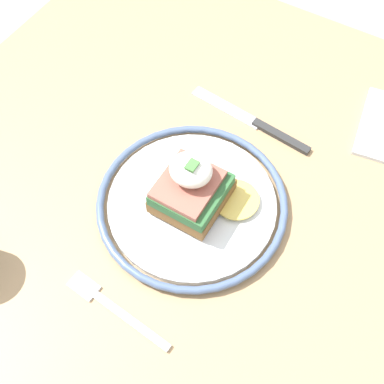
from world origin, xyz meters
TOP-DOWN VIEW (x-y plane):
  - ground_plane at (0.00, 0.00)m, footprint 6.00×6.00m
  - dining_table at (0.00, 0.00)m, footprint 0.91×0.90m
  - plate at (0.02, 0.02)m, footprint 0.25×0.25m
  - sandwich at (0.02, 0.02)m, footprint 0.10×0.12m
  - fork at (-0.14, 0.03)m, footprint 0.03×0.15m
  - knife at (0.19, 0.01)m, footprint 0.03×0.20m

SIDE VIEW (x-z plane):
  - ground_plane at x=0.00m, z-range 0.00..0.00m
  - dining_table at x=0.00m, z-range 0.25..0.98m
  - fork at x=-0.14m, z-range 0.72..0.73m
  - knife at x=0.19m, z-range 0.72..0.73m
  - plate at x=0.02m, z-range 0.72..0.74m
  - sandwich at x=0.02m, z-range 0.73..0.81m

